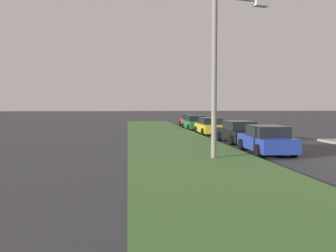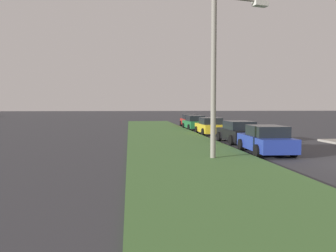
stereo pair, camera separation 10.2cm
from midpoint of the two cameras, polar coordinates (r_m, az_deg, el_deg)
The scene contains 7 objects.
grass_median at distance 23.07m, azimuth 0.85°, elevation -2.65°, with size 60.00×6.00×0.12m, color #477238.
parked_car_blue at distance 18.50m, azimuth 16.13°, elevation -2.24°, with size 4.36×2.14×1.47m.
parked_car_black at distance 23.46m, azimuth 11.73°, elevation -1.01°, with size 4.34×2.10×1.47m.
parked_car_yellow at distance 29.75m, azimuth 7.12°, elevation -0.05°, with size 4.31×2.05×1.47m.
parked_car_green at distance 35.79m, azimuth 4.56°, elevation 0.54°, with size 4.37×2.16×1.47m.
parked_car_red at distance 41.03m, azimuth 3.76°, elevation 0.91°, with size 4.32×2.05×1.47m.
streetlight at distance 15.90m, azimuth 8.95°, elevation 10.21°, with size 0.91×2.84×7.50m.
Camera 2 is at (-12.76, 10.34, 2.49)m, focal length 36.62 mm.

